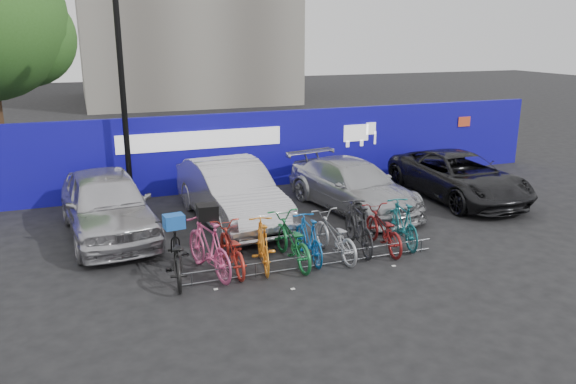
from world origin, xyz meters
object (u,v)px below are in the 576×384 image
car_0 (107,204)px  bike_3 (263,244)px  bike_2 (231,248)px  car_2 (353,186)px  bike_rack (315,260)px  bike_1 (209,247)px  lamppost (123,89)px  bike_4 (291,240)px  bike_5 (309,238)px  bike_8 (383,229)px  car_1 (231,192)px  bike_9 (403,223)px  bike_6 (334,236)px  bike_0 (176,254)px  car_3 (459,176)px  bike_7 (359,227)px

car_0 → bike_3: size_ratio=2.73×
bike_2 → car_2: bearing=-146.3°
bike_rack → bike_1: bearing=167.9°
lamppost → bike_4: lamppost is taller
bike_5 → bike_8: bearing=-178.1°
bike_rack → car_1: size_ratio=1.17×
car_1 → bike_4: (0.50, -3.12, -0.27)m
car_2 → bike_9: size_ratio=2.65×
bike_5 → bike_2: bearing=0.2°
bike_4 → bike_6: bike_4 is taller
bike_0 → bike_1: (0.67, 0.00, 0.06)m
car_3 → bike_2: size_ratio=2.70×
bike_0 → bike_6: size_ratio=1.11×
bike_1 → bike_2: (0.47, 0.04, -0.12)m
bike_3 → bike_4: 0.64m
bike_2 → bike_6: size_ratio=0.98×
car_2 → bike_4: bearing=-145.5°
bike_2 → bike_7: (2.97, 0.08, 0.09)m
bike_5 → bike_rack: bearing=87.8°
bike_8 → bike_7: bearing=-10.8°
bike_2 → bike_5: size_ratio=1.09×
bike_6 → bike_9: (1.79, 0.15, 0.04)m
bike_rack → bike_0: (-2.81, 0.46, 0.37)m
bike_2 → bike_7: size_ratio=0.96×
bike_rack → bike_7: 1.48m
car_3 → bike_4: bearing=-156.2°
bike_1 → bike_8: bearing=166.9°
bike_rack → car_3: (5.98, 3.29, 0.52)m
car_0 → bike_4: 4.75m
bike_0 → bike_4: (2.44, -0.05, -0.02)m
bike_3 → bike_1: bearing=7.3°
bike_4 → bike_rack: bearing=131.4°
bike_rack → bike_7: bearing=23.9°
bike_1 → bike_7: (3.45, 0.12, -0.03)m
bike_4 → bike_9: 2.80m
bike_8 → bike_3: bearing=4.5°
car_1 → bike_9: size_ratio=2.74×
car_2 → car_1: bearing=167.1°
car_3 → bike_7: bearing=-150.5°
bike_0 → bike_8: size_ratio=1.13×
bike_1 → bike_3: size_ratio=1.14×
bike_2 → bike_6: (2.30, -0.09, 0.01)m
lamppost → bike_9: lamppost is taller
car_1 → bike_7: 3.68m
lamppost → bike_rack: bearing=-61.9°
bike_4 → bike_6: bearing=178.7°
car_2 → car_3: car_3 is taller
bike_0 → bike_9: bike_0 is taller
bike_4 → lamppost: bearing=-64.5°
lamppost → car_3: size_ratio=1.25×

